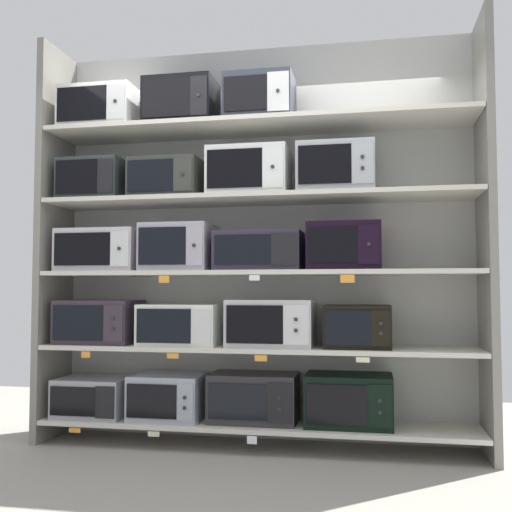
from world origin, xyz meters
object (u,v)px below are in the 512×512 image
microwave_1 (169,396)px  microwave_12 (96,181)px  microwave_0 (95,396)px  microwave_4 (100,322)px  microwave_8 (103,251)px  microwave_18 (260,100)px  microwave_10 (260,251)px  microwave_15 (337,170)px  microwave_9 (179,248)px  microwave_13 (167,180)px  microwave_5 (182,324)px  microwave_2 (254,398)px  microwave_3 (349,400)px  microwave_7 (358,326)px  microwave_6 (272,323)px  microwave_17 (181,104)px  microwave_11 (345,247)px  microwave_14 (249,173)px  microwave_16 (102,111)px

microwave_1 → microwave_12: (-0.56, -0.00, 1.50)m
microwave_0 → microwave_4: microwave_4 is taller
microwave_8 → microwave_18: 1.52m
microwave_1 → microwave_10: microwave_10 is taller
microwave_15 → microwave_18: size_ratio=1.08×
microwave_9 → microwave_10: (0.56, 0.00, -0.03)m
microwave_0 → microwave_13: (0.51, -0.00, 1.51)m
microwave_1 → microwave_5: 0.50m
microwave_2 → microwave_5: size_ratio=1.07×
microwave_3 → microwave_7: (0.06, -0.00, 0.47)m
microwave_6 → microwave_13: microwave_13 is taller
microwave_1 → microwave_18: (0.63, 0.00, 2.02)m
microwave_15 → microwave_12: bearing=-180.0°
microwave_4 → microwave_13: (0.49, 0.00, 0.99)m
microwave_10 → microwave_12: 1.30m
microwave_0 → microwave_13: microwave_13 is taller
microwave_7 → microwave_17: bearing=-180.0°
microwave_8 → microwave_15: 1.72m
microwave_10 → microwave_15: size_ratio=1.15×
microwave_3 → microwave_2: bearing=180.0°
microwave_0 → microwave_17: bearing=-0.0°
microwave_15 → microwave_5: bearing=-180.0°
microwave_7 → microwave_12: (-1.84, -0.00, 1.01)m
microwave_1 → microwave_11: 1.56m
microwave_12 → microwave_9: bearing=0.0°
microwave_12 → microwave_18: bearing=0.0°
microwave_3 → microwave_17: size_ratio=1.15×
microwave_8 → microwave_13: microwave_13 is taller
microwave_8 → microwave_14: microwave_14 is taller
microwave_7 → microwave_9: microwave_9 is taller
microwave_15 → microwave_16: microwave_16 is taller
microwave_13 → microwave_18: microwave_18 is taller
microwave_4 → microwave_7: size_ratio=1.26×
microwave_6 → microwave_0: bearing=180.0°
microwave_10 → microwave_14: microwave_14 is taller
microwave_16 → microwave_18: (1.15, 0.00, 0.01)m
microwave_3 → microwave_9: microwave_9 is taller
microwave_4 → microwave_9: microwave_9 is taller
microwave_7 → microwave_15: bearing=179.9°
microwave_4 → microwave_17: (0.59, -0.00, 1.52)m
microwave_11 → microwave_17: bearing=-180.0°
microwave_8 → microwave_4: bearing=-179.5°
microwave_4 → microwave_18: microwave_18 is taller
microwave_7 → microwave_18: 1.66m
microwave_5 → microwave_6: size_ratio=0.96×
microwave_3 → microwave_12: 2.32m
microwave_17 → microwave_2: bearing=0.0°
microwave_12 → microwave_13: 0.53m
microwave_10 → microwave_3: bearing=-0.0°
microwave_3 → microwave_7: size_ratio=1.30×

